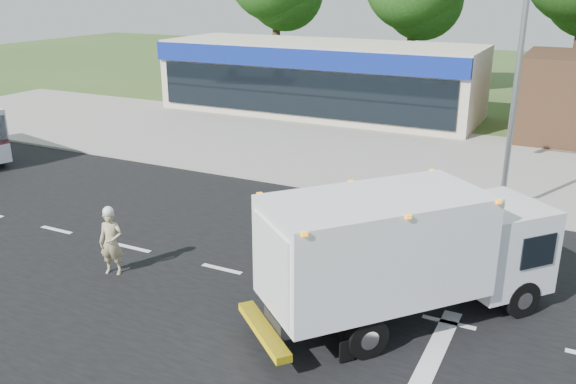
# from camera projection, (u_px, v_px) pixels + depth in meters

# --- Properties ---
(ground) EXTENTS (120.00, 120.00, 0.00)m
(ground) POSITION_uv_depth(u_px,v_px,m) (326.00, 294.00, 14.92)
(ground) COLOR #385123
(ground) RESTS_ON ground
(road_asphalt) EXTENTS (60.00, 14.00, 0.02)m
(road_asphalt) POSITION_uv_depth(u_px,v_px,m) (326.00, 294.00, 14.91)
(road_asphalt) COLOR black
(road_asphalt) RESTS_ON ground
(sidewalk) EXTENTS (60.00, 2.40, 0.12)m
(sidewalk) POSITION_uv_depth(u_px,v_px,m) (416.00, 193.00, 21.82)
(sidewalk) COLOR gray
(sidewalk) RESTS_ON ground
(parking_apron) EXTENTS (60.00, 9.00, 0.02)m
(parking_apron) POSITION_uv_depth(u_px,v_px,m) (452.00, 155.00, 26.74)
(parking_apron) COLOR gray
(parking_apron) RESTS_ON ground
(lane_markings) EXTENTS (55.20, 7.00, 0.01)m
(lane_markings) POSITION_uv_depth(u_px,v_px,m) (358.00, 334.00, 13.20)
(lane_markings) COLOR silver
(lane_markings) RESTS_ON road_asphalt
(ems_box_truck) EXTENTS (6.14, 6.65, 3.08)m
(ems_box_truck) POSITION_uv_depth(u_px,v_px,m) (405.00, 248.00, 13.19)
(ems_box_truck) COLOR black
(ems_box_truck) RESTS_ON ground
(emergency_worker) EXTENTS (0.74, 0.59, 1.87)m
(emergency_worker) POSITION_uv_depth(u_px,v_px,m) (111.00, 241.00, 15.68)
(emergency_worker) COLOR tan
(emergency_worker) RESTS_ON ground
(retail_strip_mall) EXTENTS (18.00, 6.20, 4.00)m
(retail_strip_mall) POSITION_uv_depth(u_px,v_px,m) (319.00, 78.00, 34.90)
(retail_strip_mall) COLOR #BFB39E
(retail_strip_mall) RESTS_ON ground
(traffic_signal_pole) EXTENTS (3.51, 0.25, 8.00)m
(traffic_signal_pole) POSITION_uv_depth(u_px,v_px,m) (497.00, 61.00, 18.73)
(traffic_signal_pole) COLOR gray
(traffic_signal_pole) RESTS_ON ground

